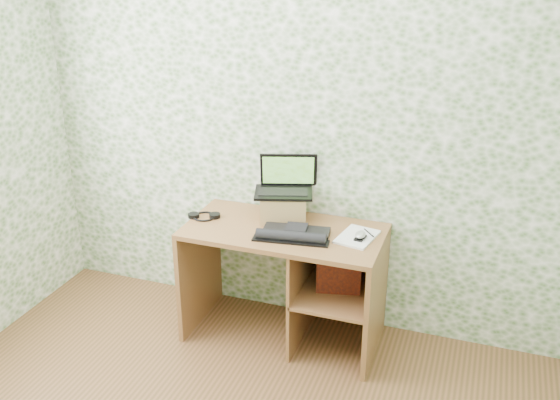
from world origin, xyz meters
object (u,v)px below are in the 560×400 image
at_px(desk, 297,268).
at_px(laptop, 286,183).
at_px(keyboard, 294,234).
at_px(riser, 283,206).
at_px(notepad, 357,237).

distance_m(desk, laptop, 0.53).
height_order(desk, keyboard, keyboard).
bearing_deg(desk, riser, 138.58).
bearing_deg(notepad, desk, -169.33).
bearing_deg(desk, notepad, 0.37).
relative_size(desk, riser, 4.31).
bearing_deg(keyboard, desk, 88.64).
xyz_separation_m(riser, keyboard, (0.14, -0.23, -0.06)).
bearing_deg(riser, desk, -41.42).
xyz_separation_m(riser, laptop, (0.00, 0.04, 0.14)).
height_order(laptop, notepad, laptop).
relative_size(laptop, notepad, 1.49).
xyz_separation_m(keyboard, notepad, (0.35, 0.11, -0.02)).
bearing_deg(keyboard, riser, 114.47).
distance_m(desk, keyboard, 0.31).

